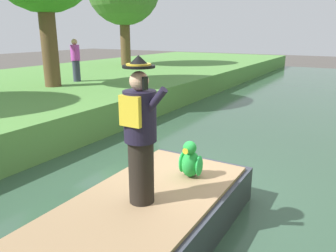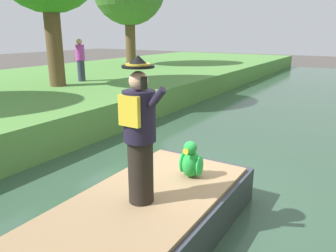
# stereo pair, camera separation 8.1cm
# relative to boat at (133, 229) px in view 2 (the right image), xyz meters

# --- Properties ---
(ground_plane) EXTENTS (80.00, 80.00, 0.00)m
(ground_plane) POSITION_rel_boat_xyz_m (0.00, 1.57, -0.40)
(ground_plane) COLOR #4C4742
(canal_water) EXTENTS (6.87, 48.00, 0.10)m
(canal_water) POSITION_rel_boat_xyz_m (0.00, 1.57, -0.35)
(canal_water) COLOR #33513D
(canal_water) RESTS_ON ground
(boat) EXTENTS (1.83, 4.21, 0.61)m
(boat) POSITION_rel_boat_xyz_m (0.00, 0.00, 0.00)
(boat) COLOR #333842
(boat) RESTS_ON canal_water
(person_pirate) EXTENTS (0.61, 0.42, 1.85)m
(person_pirate) POSITION_rel_boat_xyz_m (0.00, 0.19, 1.23)
(person_pirate) COLOR black
(person_pirate) RESTS_ON boat
(parrot_plush) EXTENTS (0.36, 0.35, 0.57)m
(parrot_plush) POSITION_rel_boat_xyz_m (0.20, 1.18, 0.55)
(parrot_plush) COLOR green
(parrot_plush) RESTS_ON boat
(person_bystander) EXTENTS (0.34, 0.34, 1.60)m
(person_bystander) POSITION_rel_boat_xyz_m (-7.30, 6.20, 1.38)
(person_bystander) COLOR #33384C
(person_bystander) RESTS_ON grass_bank_near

